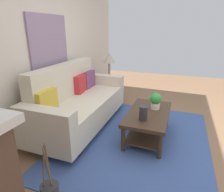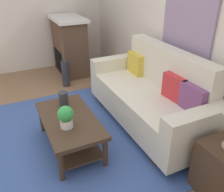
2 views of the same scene
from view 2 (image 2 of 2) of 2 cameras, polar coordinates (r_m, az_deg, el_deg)
ground_plane at (r=3.26m, az=-16.12°, el=-11.46°), size 9.62×9.62×0.00m
wall_back at (r=3.51m, az=16.79°, el=15.93°), size 5.62×0.10×2.70m
wall_left at (r=5.51m, az=-18.72°, el=19.64°), size 0.10×5.01×2.70m
area_rug at (r=3.33m, az=-7.62°, el=-9.36°), size 2.68×2.13×0.01m
couch at (r=3.40m, az=9.08°, el=-0.11°), size 2.10×0.84×1.08m
throw_pillow_mustard at (r=3.86m, az=5.58°, el=7.61°), size 0.37×0.14×0.32m
throw_pillow_crimson at (r=3.14m, az=14.60°, el=1.90°), size 0.37×0.15×0.32m
throw_pillow_plum at (r=2.93m, az=18.52°, el=-0.62°), size 0.36×0.12×0.32m
coffee_table at (r=3.00m, az=-9.89°, el=-6.97°), size 1.10×0.60×0.43m
tabletop_vase at (r=3.13m, az=-11.28°, el=-0.81°), size 0.12×0.12×0.20m
potted_plant_tabletop at (r=2.71m, az=-10.77°, el=-4.69°), size 0.18×0.18×0.26m
side_table at (r=2.67m, az=24.79°, el=-15.55°), size 0.44×0.44×0.56m
fireplace at (r=5.20m, az=-9.96°, el=11.56°), size 1.02×0.58×1.16m
floor_vase at (r=4.66m, az=-10.82°, el=5.15°), size 0.14×0.14×0.50m
floor_vase_branch_a at (r=4.50m, az=-11.23°, el=10.11°), size 0.02×0.02×0.36m
floor_vase_branch_b at (r=4.53m, az=-11.13°, el=10.24°), size 0.03×0.05×0.36m
floor_vase_branch_c at (r=4.52m, az=-11.55°, el=10.17°), size 0.05×0.01×0.36m
framed_painting at (r=3.37m, az=17.28°, el=16.48°), size 0.92×0.03×0.87m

